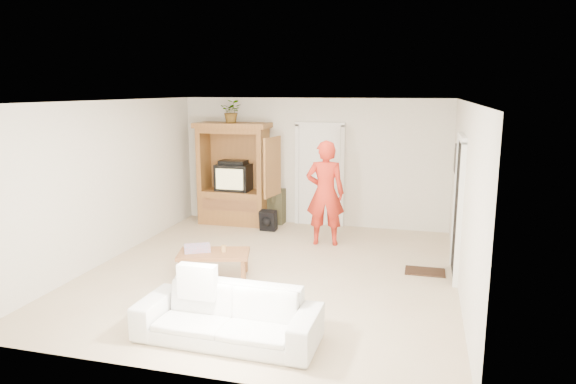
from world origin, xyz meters
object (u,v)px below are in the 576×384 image
object	(u,v)px
coffee_table	(214,255)
man	(325,193)
armoire	(235,180)
sofa	(228,315)

from	to	relation	value
coffee_table	man	bearing A→B (deg)	42.89
armoire	man	world-z (taller)	armoire
man	coffee_table	distance (m)	2.52
man	sofa	size ratio (longest dim) A/B	0.93
man	armoire	bearing A→B (deg)	-33.08
coffee_table	sofa	bearing A→B (deg)	-78.12
man	coffee_table	world-z (taller)	man
armoire	coffee_table	bearing A→B (deg)	-75.23
man	coffee_table	size ratio (longest dim) A/B	1.64
sofa	coffee_table	world-z (taller)	sofa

